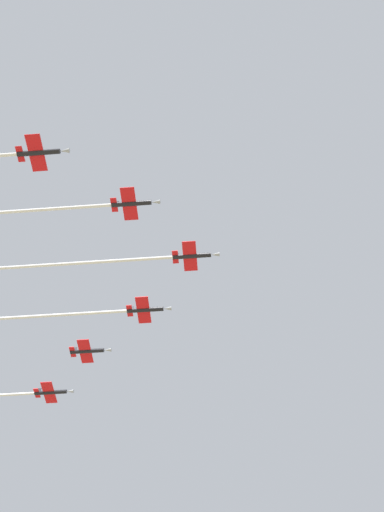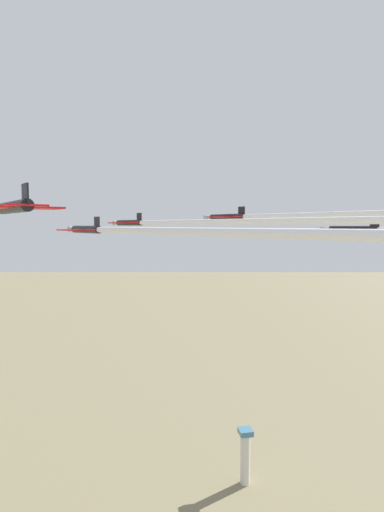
% 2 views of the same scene
% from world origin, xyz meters
% --- Properties ---
extents(jet_lead, '(61.07, 32.71, 2.62)m').
position_xyz_m(jet_lead, '(10.15, 15.14, 118.35)').
color(jet_lead, black).
extents(jet_port_inner, '(57.66, 30.96, 2.62)m').
position_xyz_m(jet_port_inner, '(28.28, 6.98, 117.13)').
color(jet_port_inner, black).
extents(jet_starboard_inner, '(61.87, 33.12, 2.62)m').
position_xyz_m(jet_starboard_inner, '(15.96, 35.59, 119.56)').
color(jet_starboard_inner, black).
extents(jet_port_outer, '(12.18, 9.57, 2.62)m').
position_xyz_m(jet_port_outer, '(36.21, -6.42, 119.64)').
color(jet_port_outer, black).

